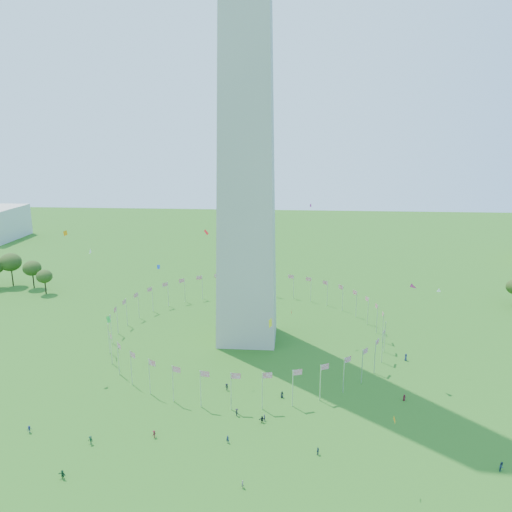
# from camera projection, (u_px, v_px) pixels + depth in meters

# --- Properties ---
(ground) EXTENTS (600.00, 600.00, 0.00)m
(ground) POSITION_uv_depth(u_px,v_px,m) (225.00, 436.00, 102.18)
(ground) COLOR #205714
(ground) RESTS_ON ground
(washington_monument) EXTENTS (16.80, 16.80, 169.00)m
(washington_monument) POSITION_uv_depth(u_px,v_px,m) (246.00, 37.00, 129.83)
(washington_monument) COLOR #B1AC9D
(washington_monument) RESTS_ON ground
(flag_ring) EXTENTS (80.24, 80.24, 9.00)m
(flag_ring) POSITION_uv_depth(u_px,v_px,m) (248.00, 324.00, 149.41)
(flag_ring) COLOR silver
(flag_ring) RESTS_ON ground
(crowd) EXTENTS (93.82, 71.60, 1.98)m
(crowd) POSITION_uv_depth(u_px,v_px,m) (249.00, 431.00, 102.37)
(crowd) COLOR #57131C
(crowd) RESTS_ON ground
(kites_aloft) EXTENTS (122.41, 79.78, 36.31)m
(kites_aloft) POSITION_uv_depth(u_px,v_px,m) (277.00, 294.00, 121.98)
(kites_aloft) COLOR #CC2699
(kites_aloft) RESTS_ON ground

